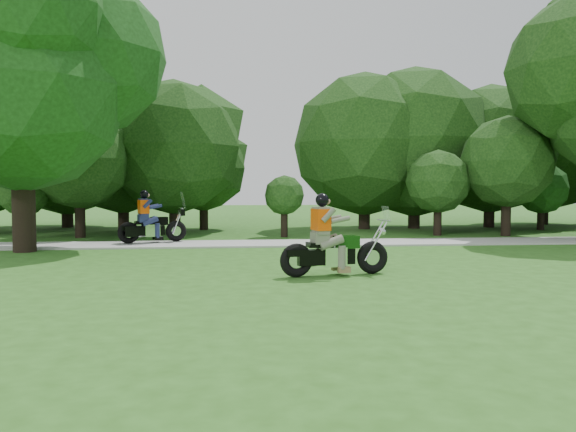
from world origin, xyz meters
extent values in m
plane|color=#295718|center=(0.00, 0.00, 0.00)|extent=(100.00, 100.00, 0.00)
cube|color=#A1A19C|center=(0.00, 8.00, 0.03)|extent=(60.00, 2.20, 0.06)
cylinder|color=black|center=(12.36, 16.82, 0.90)|extent=(0.51, 0.51, 1.80)
sphere|color=black|center=(12.36, 16.82, 3.81)|extent=(6.19, 6.19, 6.19)
cylinder|color=black|center=(10.20, 13.32, 0.58)|extent=(0.32, 0.32, 1.16)
sphere|color=#183E11|center=(10.20, 13.32, 1.95)|extent=(2.44, 2.44, 2.44)
cylinder|color=black|center=(2.12, 14.63, 0.90)|extent=(0.54, 0.54, 1.80)
sphere|color=black|center=(2.12, 14.63, 4.01)|extent=(6.79, 6.79, 6.79)
cylinder|color=black|center=(-10.08, 11.29, 0.90)|extent=(0.40, 0.40, 1.80)
sphere|color=black|center=(-10.08, 11.29, 3.08)|extent=(3.93, 3.93, 3.93)
cylinder|color=black|center=(-12.06, 10.87, 0.60)|extent=(0.30, 0.30, 1.21)
sphere|color=black|center=(-12.06, 10.87, 1.84)|extent=(1.95, 1.95, 1.95)
cylinder|color=black|center=(8.53, 15.11, 0.90)|extent=(0.52, 0.52, 1.80)
sphere|color=black|center=(8.53, 15.11, 3.86)|extent=(6.35, 6.35, 6.35)
cylinder|color=black|center=(-2.05, 10.76, 0.57)|extent=(0.28, 0.28, 1.15)
sphere|color=black|center=(-2.05, 10.76, 1.67)|extent=(1.60, 1.60, 1.60)
cylinder|color=black|center=(7.00, 10.38, 0.90)|extent=(0.39, 0.39, 1.80)
sphere|color=black|center=(7.00, 10.38, 3.02)|extent=(3.76, 3.76, 3.76)
cylinder|color=black|center=(-12.19, 17.05, 0.90)|extent=(0.55, 0.55, 1.80)
sphere|color=black|center=(-12.19, 17.05, 4.07)|extent=(6.98, 6.98, 6.98)
cylinder|color=black|center=(-5.44, 14.96, 0.77)|extent=(0.40, 0.40, 1.55)
sphere|color=black|center=(-5.44, 14.96, 2.85)|extent=(4.01, 4.01, 4.01)
cylinder|color=black|center=(-6.62, 13.39, 0.90)|extent=(0.49, 0.49, 1.80)
sphere|color=black|center=(-6.62, 13.39, 3.72)|extent=(5.90, 5.90, 5.90)
cylinder|color=black|center=(4.29, 10.84, 0.68)|extent=(0.33, 0.33, 1.36)
sphere|color=black|center=(4.29, 10.84, 2.22)|extent=(2.63, 2.63, 2.63)
cylinder|color=black|center=(4.61, 14.80, 0.90)|extent=(0.56, 0.56, 1.80)
sphere|color=black|center=(4.61, 14.80, 4.14)|extent=(7.20, 7.20, 7.20)
cylinder|color=black|center=(-9.20, 15.50, 0.90)|extent=(0.51, 0.51, 1.80)
sphere|color=black|center=(-9.20, 15.50, 3.82)|extent=(6.21, 6.21, 6.21)
cylinder|color=black|center=(-10.50, 6.50, 2.10)|extent=(0.68, 0.68, 4.20)
sphere|color=#183E11|center=(-10.50, 6.50, 5.00)|extent=(6.40, 6.40, 6.40)
sphere|color=#183E11|center=(-8.74, 7.30, 6.20)|extent=(5.12, 5.12, 5.12)
torus|color=black|center=(-2.71, 0.80, 0.38)|extent=(0.79, 0.36, 0.76)
torus|color=black|center=(-0.90, 1.15, 0.38)|extent=(0.79, 0.36, 0.76)
cube|color=black|center=(-2.02, 0.94, 0.43)|extent=(1.35, 0.51, 0.35)
cube|color=silver|center=(-1.84, 0.97, 0.43)|extent=(0.58, 0.46, 0.43)
cube|color=black|center=(-1.56, 1.03, 0.76)|extent=(0.61, 0.43, 0.28)
cube|color=black|center=(-2.17, 0.91, 0.71)|extent=(0.62, 0.45, 0.11)
cylinder|color=silver|center=(-0.86, 1.16, 0.76)|extent=(0.58, 0.16, 0.90)
cylinder|color=silver|center=(-0.61, 1.21, 1.22)|extent=(0.17, 0.69, 0.04)
cube|color=#575B4A|center=(-2.17, 0.91, 0.87)|extent=(0.40, 0.47, 0.26)
cube|color=#575B4A|center=(-2.15, 0.91, 1.26)|extent=(0.36, 0.50, 0.61)
cube|color=#F44D04|center=(-2.15, 0.91, 1.28)|extent=(0.40, 0.55, 0.48)
sphere|color=black|center=(-2.12, 0.92, 1.71)|extent=(0.30, 0.30, 0.30)
torus|color=black|center=(-7.65, 8.14, 0.43)|extent=(0.77, 0.46, 0.75)
torus|color=black|center=(-6.11, 8.72, 0.43)|extent=(0.77, 0.46, 0.75)
cube|color=black|center=(-7.07, 8.36, 0.49)|extent=(1.20, 0.66, 0.34)
cube|color=silver|center=(-6.91, 8.42, 0.49)|extent=(0.61, 0.52, 0.43)
cube|color=black|center=(-6.66, 8.51, 0.81)|extent=(0.63, 0.50, 0.28)
cube|color=black|center=(-7.19, 8.31, 0.76)|extent=(0.64, 0.52, 0.11)
cylinder|color=silver|center=(-6.07, 8.74, 0.81)|extent=(0.41, 0.19, 0.96)
cylinder|color=silver|center=(-5.90, 8.80, 1.27)|extent=(0.28, 0.65, 0.04)
cube|color=black|center=(-7.52, 7.94, 0.49)|extent=(0.46, 0.28, 0.36)
cube|color=black|center=(-7.69, 8.38, 0.49)|extent=(0.46, 0.28, 0.36)
cube|color=#1D234F|center=(-7.19, 8.31, 0.91)|extent=(0.44, 0.49, 0.26)
cube|color=#1D234F|center=(-7.17, 8.32, 1.30)|extent=(0.42, 0.52, 0.60)
cube|color=#F44D04|center=(-7.17, 8.32, 1.32)|extent=(0.46, 0.57, 0.47)
sphere|color=black|center=(-7.14, 8.33, 1.75)|extent=(0.30, 0.30, 0.30)
camera|label=1|loc=(-4.12, -11.45, 2.01)|focal=35.00mm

